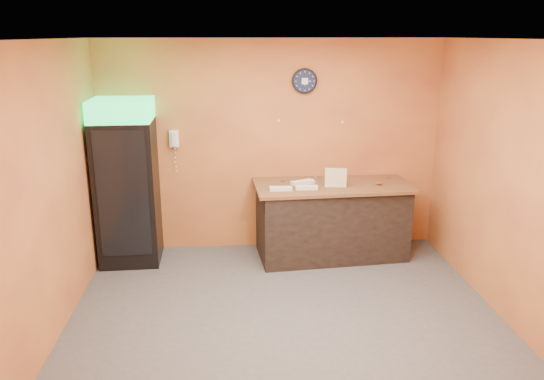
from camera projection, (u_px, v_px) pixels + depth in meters
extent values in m
plane|color=#47474C|center=(286.00, 317.00, 5.54)|extent=(4.50, 4.50, 0.00)
cube|color=#D3833B|center=(271.00, 147.00, 7.06)|extent=(4.50, 0.02, 2.80)
cube|color=#D3833B|center=(49.00, 194.00, 4.98)|extent=(0.02, 4.00, 2.80)
cube|color=#D3833B|center=(509.00, 184.00, 5.31)|extent=(0.02, 4.00, 2.80)
cube|color=white|center=(288.00, 39.00, 4.75)|extent=(4.50, 4.00, 0.02)
cube|color=black|center=(128.00, 192.00, 6.72)|extent=(0.75, 0.75, 1.83)
cube|color=#1BE962|center=(121.00, 110.00, 6.43)|extent=(0.75, 0.75, 0.26)
cube|color=black|center=(121.00, 195.00, 6.35)|extent=(0.61, 0.04, 1.57)
cube|color=black|center=(331.00, 221.00, 6.98)|extent=(1.96, 1.00, 0.95)
cylinder|color=black|center=(305.00, 81.00, 6.82)|extent=(0.33, 0.05, 0.33)
cylinder|color=#0F1433|center=(305.00, 81.00, 6.80)|extent=(0.28, 0.01, 0.28)
cube|color=white|center=(305.00, 81.00, 6.79)|extent=(0.08, 0.00, 0.08)
cube|color=white|center=(174.00, 139.00, 6.88)|extent=(0.12, 0.07, 0.22)
cube|color=white|center=(174.00, 139.00, 6.84)|extent=(0.05, 0.04, 0.18)
cube|color=brown|center=(333.00, 185.00, 6.84)|extent=(2.05, 1.05, 0.04)
cube|color=beige|center=(335.00, 184.00, 6.71)|extent=(0.28, 0.13, 0.06)
cube|color=beige|center=(336.00, 180.00, 6.70)|extent=(0.28, 0.13, 0.06)
cube|color=beige|center=(336.00, 175.00, 6.68)|extent=(0.28, 0.13, 0.06)
cube|color=beige|center=(336.00, 171.00, 6.67)|extent=(0.28, 0.13, 0.06)
cube|color=silver|center=(281.00, 189.00, 6.55)|extent=(0.28, 0.12, 0.04)
cube|color=silver|center=(307.00, 188.00, 6.60)|extent=(0.28, 0.12, 0.04)
cube|color=silver|center=(302.00, 182.00, 6.82)|extent=(0.32, 0.23, 0.04)
cylinder|color=silver|center=(316.00, 178.00, 6.99)|extent=(0.07, 0.07, 0.07)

